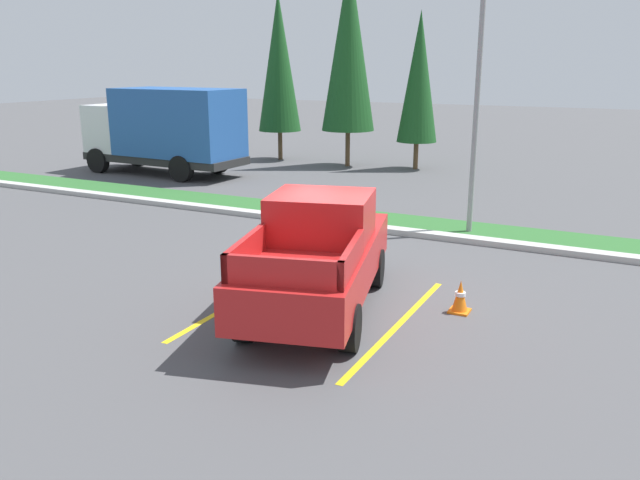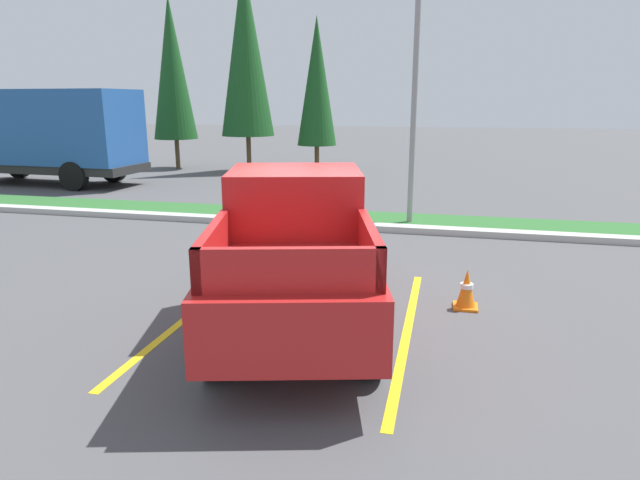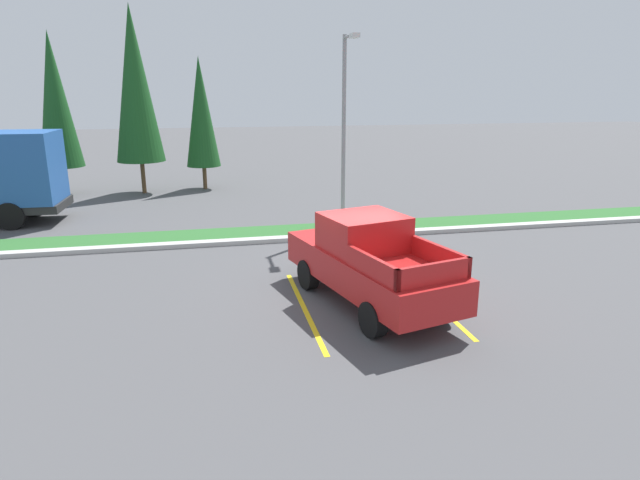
{
  "view_description": "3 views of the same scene",
  "coord_description": "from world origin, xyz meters",
  "px_view_note": "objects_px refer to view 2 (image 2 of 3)",
  "views": [
    {
      "loc": [
        5.08,
        -10.58,
        4.34
      ],
      "look_at": [
        -0.13,
        -0.27,
        1.17
      ],
      "focal_mm": 36.16,
      "sensor_mm": 36.0,
      "label": 1
    },
    {
      "loc": [
        2.08,
        -7.72,
        3.0
      ],
      "look_at": [
        0.26,
        -0.02,
        0.99
      ],
      "focal_mm": 30.78,
      "sensor_mm": 36.0,
      "label": 2
    },
    {
      "loc": [
        -3.53,
        -12.34,
        4.95
      ],
      "look_at": [
        -0.85,
        0.27,
        1.33
      ],
      "focal_mm": 30.53,
      "sensor_mm": 36.0,
      "label": 3
    }
  ],
  "objects_px": {
    "street_light": "(415,63)",
    "cargo_truck_distant": "(52,134)",
    "pickup_truck_main": "(295,249)",
    "cypress_tree_leftmost": "(172,69)",
    "cypress_tree_left_inner": "(246,49)",
    "traffic_cone": "(466,289)",
    "cypress_tree_center": "(317,82)"
  },
  "relations": [
    {
      "from": "pickup_truck_main",
      "to": "cargo_truck_distant",
      "type": "bearing_deg",
      "value": 139.18
    },
    {
      "from": "cargo_truck_distant",
      "to": "street_light",
      "type": "height_order",
      "value": "street_light"
    },
    {
      "from": "pickup_truck_main",
      "to": "cargo_truck_distant",
      "type": "relative_size",
      "value": 0.8
    },
    {
      "from": "pickup_truck_main",
      "to": "cypress_tree_left_inner",
      "type": "relative_size",
      "value": 0.64
    },
    {
      "from": "cargo_truck_distant",
      "to": "cypress_tree_center",
      "type": "xyz_separation_m",
      "value": [
        8.53,
        5.78,
        1.93
      ]
    },
    {
      "from": "pickup_truck_main",
      "to": "cypress_tree_leftmost",
      "type": "bearing_deg",
      "value": 122.25
    },
    {
      "from": "cargo_truck_distant",
      "to": "cypress_tree_leftmost",
      "type": "xyz_separation_m",
      "value": [
        2.01,
        5.59,
        2.54
      ]
    },
    {
      "from": "pickup_truck_main",
      "to": "traffic_cone",
      "type": "bearing_deg",
      "value": 23.65
    },
    {
      "from": "pickup_truck_main",
      "to": "street_light",
      "type": "height_order",
      "value": "street_light"
    },
    {
      "from": "cypress_tree_center",
      "to": "traffic_cone",
      "type": "bearing_deg",
      "value": -68.6
    },
    {
      "from": "cypress_tree_leftmost",
      "to": "traffic_cone",
      "type": "distance_m",
      "value": 20.01
    },
    {
      "from": "street_light",
      "to": "cypress_tree_center",
      "type": "xyz_separation_m",
      "value": [
        -4.73,
        9.79,
        -0.07
      ]
    },
    {
      "from": "cypress_tree_leftmost",
      "to": "pickup_truck_main",
      "type": "bearing_deg",
      "value": -57.75
    },
    {
      "from": "cypress_tree_leftmost",
      "to": "traffic_cone",
      "type": "bearing_deg",
      "value": -50.34
    },
    {
      "from": "pickup_truck_main",
      "to": "cypress_tree_leftmost",
      "type": "xyz_separation_m",
      "value": [
        -10.16,
        16.1,
        3.35
      ]
    },
    {
      "from": "cypress_tree_leftmost",
      "to": "cypress_tree_center",
      "type": "distance_m",
      "value": 6.55
    },
    {
      "from": "pickup_truck_main",
      "to": "cypress_tree_leftmost",
      "type": "distance_m",
      "value": 19.33
    },
    {
      "from": "pickup_truck_main",
      "to": "cypress_tree_center",
      "type": "height_order",
      "value": "cypress_tree_center"
    },
    {
      "from": "street_light",
      "to": "cypress_tree_center",
      "type": "height_order",
      "value": "street_light"
    },
    {
      "from": "cypress_tree_leftmost",
      "to": "cypress_tree_center",
      "type": "relative_size",
      "value": 1.16
    },
    {
      "from": "street_light",
      "to": "cypress_tree_leftmost",
      "type": "bearing_deg",
      "value": 139.51
    },
    {
      "from": "cargo_truck_distant",
      "to": "cypress_tree_leftmost",
      "type": "bearing_deg",
      "value": 70.2
    },
    {
      "from": "cargo_truck_distant",
      "to": "cypress_tree_center",
      "type": "bearing_deg",
      "value": 34.13
    },
    {
      "from": "cargo_truck_distant",
      "to": "street_light",
      "type": "distance_m",
      "value": 14.0
    },
    {
      "from": "cypress_tree_leftmost",
      "to": "cypress_tree_left_inner",
      "type": "distance_m",
      "value": 3.69
    },
    {
      "from": "cypress_tree_leftmost",
      "to": "cypress_tree_left_inner",
      "type": "xyz_separation_m",
      "value": [
        3.61,
        -0.38,
        0.7
      ]
    },
    {
      "from": "pickup_truck_main",
      "to": "street_light",
      "type": "relative_size",
      "value": 0.84
    },
    {
      "from": "pickup_truck_main",
      "to": "cypress_tree_leftmost",
      "type": "height_order",
      "value": "cypress_tree_leftmost"
    },
    {
      "from": "cypress_tree_left_inner",
      "to": "cargo_truck_distant",
      "type": "bearing_deg",
      "value": -137.19
    },
    {
      "from": "cargo_truck_distant",
      "to": "cypress_tree_left_inner",
      "type": "height_order",
      "value": "cypress_tree_left_inner"
    },
    {
      "from": "cypress_tree_center",
      "to": "street_light",
      "type": "bearing_deg",
      "value": -64.22
    },
    {
      "from": "street_light",
      "to": "cargo_truck_distant",
      "type": "bearing_deg",
      "value": 163.16
    }
  ]
}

